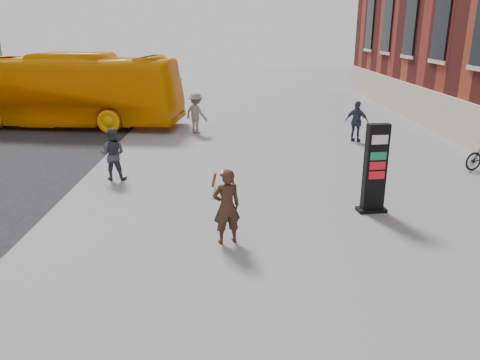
{
  "coord_description": "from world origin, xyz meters",
  "views": [
    {
      "loc": [
        -0.0,
        -10.47,
        4.66
      ],
      "look_at": [
        0.1,
        0.25,
        1.17
      ],
      "focal_mm": 35.0,
      "sensor_mm": 36.0,
      "label": 1
    }
  ],
  "objects_px": {
    "info_pylon": "(375,169)",
    "pedestrian_a": "(113,154)",
    "bus": "(51,90)",
    "pedestrian_b": "(196,113)",
    "woman": "(226,205)",
    "pedestrian_c": "(357,122)"
  },
  "relations": [
    {
      "from": "info_pylon",
      "to": "pedestrian_a",
      "type": "xyz_separation_m",
      "value": [
        -7.53,
        2.86,
        -0.34
      ]
    },
    {
      "from": "info_pylon",
      "to": "pedestrian_c",
      "type": "height_order",
      "value": "info_pylon"
    },
    {
      "from": "bus",
      "to": "pedestrian_b",
      "type": "relative_size",
      "value": 6.85
    },
    {
      "from": "info_pylon",
      "to": "pedestrian_c",
      "type": "xyz_separation_m",
      "value": [
        1.55,
        8.05,
        -0.32
      ]
    },
    {
      "from": "woman",
      "to": "pedestrian_b",
      "type": "height_order",
      "value": "pedestrian_b"
    },
    {
      "from": "pedestrian_b",
      "to": "pedestrian_c",
      "type": "relative_size",
      "value": 1.07
    },
    {
      "from": "pedestrian_c",
      "to": "bus",
      "type": "bearing_deg",
      "value": 19.25
    },
    {
      "from": "bus",
      "to": "woman",
      "type": "bearing_deg",
      "value": -140.02
    },
    {
      "from": "pedestrian_c",
      "to": "pedestrian_a",
      "type": "bearing_deg",
      "value": 63.0
    },
    {
      "from": "info_pylon",
      "to": "pedestrian_a",
      "type": "relative_size",
      "value": 1.41
    },
    {
      "from": "bus",
      "to": "info_pylon",
      "type": "bearing_deg",
      "value": -125.81
    },
    {
      "from": "bus",
      "to": "pedestrian_c",
      "type": "xyz_separation_m",
      "value": [
        14.19,
        -3.55,
        -0.9
      ]
    },
    {
      "from": "pedestrian_a",
      "to": "info_pylon",
      "type": "bearing_deg",
      "value": 161.73
    },
    {
      "from": "info_pylon",
      "to": "woman",
      "type": "xyz_separation_m",
      "value": [
        -3.83,
        -1.85,
        -0.29
      ]
    },
    {
      "from": "pedestrian_a",
      "to": "pedestrian_b",
      "type": "height_order",
      "value": "pedestrian_b"
    },
    {
      "from": "pedestrian_b",
      "to": "pedestrian_c",
      "type": "xyz_separation_m",
      "value": [
        6.98,
        -1.79,
        -0.06
      ]
    },
    {
      "from": "info_pylon",
      "to": "pedestrian_b",
      "type": "bearing_deg",
      "value": 111.43
    },
    {
      "from": "bus",
      "to": "pedestrian_a",
      "type": "height_order",
      "value": "bus"
    },
    {
      "from": "info_pylon",
      "to": "woman",
      "type": "bearing_deg",
      "value": -161.71
    },
    {
      "from": "bus",
      "to": "pedestrian_a",
      "type": "bearing_deg",
      "value": -142.95
    },
    {
      "from": "info_pylon",
      "to": "pedestrian_c",
      "type": "bearing_deg",
      "value": 71.63
    },
    {
      "from": "pedestrian_a",
      "to": "pedestrian_b",
      "type": "relative_size",
      "value": 0.9
    }
  ]
}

